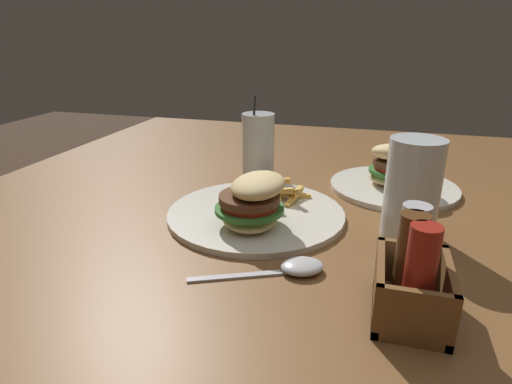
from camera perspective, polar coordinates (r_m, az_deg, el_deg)
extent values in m
cube|color=brown|center=(0.73, 8.41, -4.98)|extent=(1.48, 1.40, 0.03)
cylinder|color=brown|center=(1.64, -11.13, -3.51)|extent=(0.07, 0.07, 0.67)
cylinder|color=silver|center=(0.73, 0.00, -2.87)|extent=(0.30, 0.30, 0.01)
ellipsoid|color=#E0C17F|center=(0.67, -0.87, -3.47)|extent=(0.12, 0.11, 0.02)
cylinder|color=#38752D|center=(0.67, -0.88, -2.25)|extent=(0.14, 0.14, 0.01)
cylinder|color=red|center=(0.66, -0.88, -1.65)|extent=(0.11, 0.11, 0.01)
cylinder|color=brown|center=(0.66, -0.89, -0.85)|extent=(0.12, 0.12, 0.01)
ellipsoid|color=#E0C17F|center=(0.65, 0.24, 0.94)|extent=(0.13, 0.12, 0.04)
cube|color=gold|center=(0.79, 3.00, 0.36)|extent=(0.06, 0.02, 0.01)
cube|color=gold|center=(0.77, 1.93, 0.03)|extent=(0.02, 0.09, 0.03)
cube|color=gold|center=(0.81, -1.29, 0.83)|extent=(0.05, 0.05, 0.03)
cube|color=gold|center=(0.76, 1.42, 0.07)|extent=(0.09, 0.02, 0.02)
cube|color=gold|center=(0.81, -1.51, 0.43)|extent=(0.04, 0.05, 0.01)
cube|color=gold|center=(0.77, 1.27, 1.24)|extent=(0.05, 0.08, 0.01)
cube|color=gold|center=(0.78, 1.13, 0.30)|extent=(0.08, 0.01, 0.02)
cube|color=gold|center=(0.76, 1.40, -0.56)|extent=(0.08, 0.02, 0.03)
cube|color=gold|center=(0.78, 4.98, -0.31)|extent=(0.03, 0.06, 0.02)
cube|color=gold|center=(0.80, 1.38, 1.36)|extent=(0.07, 0.02, 0.02)
cube|color=gold|center=(0.77, 5.17, -0.60)|extent=(0.07, 0.02, 0.02)
cube|color=gold|center=(0.79, 0.19, 0.54)|extent=(0.05, 0.05, 0.03)
cube|color=gold|center=(0.77, 1.25, 1.59)|extent=(0.04, 0.05, 0.02)
cube|color=gold|center=(0.76, 1.65, -0.94)|extent=(0.07, 0.06, 0.04)
cube|color=gold|center=(0.80, -2.78, 0.03)|extent=(0.07, 0.02, 0.02)
cube|color=gold|center=(0.78, 4.18, 0.05)|extent=(0.06, 0.06, 0.03)
cylinder|color=silver|center=(0.68, 20.13, 0.40)|extent=(0.08, 0.08, 0.15)
cylinder|color=#B26B19|center=(0.68, 20.01, -0.53)|extent=(0.07, 0.07, 0.13)
cylinder|color=silver|center=(0.92, 0.30, 6.22)|extent=(0.07, 0.07, 0.14)
cylinder|color=#EFA819|center=(0.92, 0.30, 5.08)|extent=(0.06, 0.06, 0.10)
cylinder|color=black|center=(0.90, -0.46, 7.26)|extent=(0.01, 0.02, 0.18)
ellipsoid|color=silver|center=(0.57, 6.27, -9.83)|extent=(0.07, 0.07, 0.02)
cube|color=silver|center=(0.56, -2.53, -11.15)|extent=(0.06, 0.12, 0.00)
cylinder|color=silver|center=(0.90, 17.84, 0.65)|extent=(0.25, 0.25, 0.01)
ellipsoid|color=#E0C17F|center=(0.89, 17.96, 1.73)|extent=(0.09, 0.10, 0.03)
cylinder|color=#38752D|center=(0.89, 18.08, 2.72)|extent=(0.11, 0.11, 0.01)
cylinder|color=red|center=(0.88, 18.13, 3.18)|extent=(0.09, 0.09, 0.01)
cylinder|color=brown|center=(0.88, 18.21, 3.80)|extent=(0.09, 0.09, 0.01)
ellipsoid|color=#E0C17F|center=(0.86, 18.35, 5.01)|extent=(0.09, 0.10, 0.04)
cube|color=brown|center=(0.53, 19.68, -14.62)|extent=(0.11, 0.08, 0.01)
cube|color=brown|center=(0.56, 19.78, -9.28)|extent=(0.01, 0.08, 0.06)
cube|color=brown|center=(0.47, 20.38, -15.54)|extent=(0.01, 0.08, 0.06)
cube|color=brown|center=(0.51, 15.98, -11.80)|extent=(0.11, 0.01, 0.06)
cube|color=brown|center=(0.52, 24.07, -12.41)|extent=(0.11, 0.01, 0.06)
cylinder|color=#B2B2B7|center=(0.52, 20.01, -7.41)|extent=(0.03, 0.03, 0.11)
cylinder|color=#512D14|center=(0.49, 19.79, -8.78)|extent=(0.03, 0.03, 0.11)
cylinder|color=maroon|center=(0.47, 20.98, -10.39)|extent=(0.03, 0.03, 0.11)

